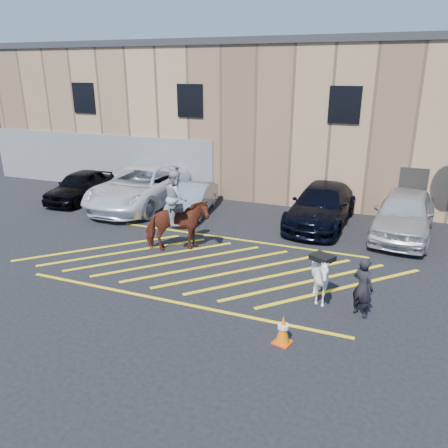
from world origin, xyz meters
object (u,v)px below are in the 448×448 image
(handler, at_px, (363,287))
(traffic_cone, at_px, (283,329))
(car_black_suv, at_px, (80,186))
(car_white_suv, at_px, (404,213))
(car_silver_sedan, at_px, (193,199))
(car_white_pickup, at_px, (142,186))
(car_blue_suv, at_px, (322,205))
(mounted_bay, at_px, (177,219))
(saddled_white, at_px, (321,277))

(handler, relative_size, traffic_cone, 2.17)
(car_black_suv, height_order, car_white_suv, car_white_suv)
(car_black_suv, xyz_separation_m, car_silver_sedan, (5.92, 0.05, -0.07))
(car_white_suv, height_order, traffic_cone, car_white_suv)
(car_white_pickup, height_order, car_white_suv, car_white_pickup)
(car_silver_sedan, xyz_separation_m, car_blue_suv, (5.45, 0.71, 0.14))
(car_white_suv, bearing_deg, car_silver_sedan, -171.15)
(car_white_pickup, relative_size, handler, 4.09)
(mounted_bay, bearing_deg, car_white_pickup, 132.66)
(saddled_white, xyz_separation_m, traffic_cone, (-0.47, -2.20, -0.38))
(car_white_suv, height_order, handler, car_white_suv)
(car_white_pickup, bearing_deg, car_blue_suv, 2.69)
(traffic_cone, bearing_deg, car_blue_suv, 93.73)
(mounted_bay, bearing_deg, handler, -18.73)
(car_silver_sedan, relative_size, saddled_white, 2.22)
(car_white_pickup, height_order, car_silver_sedan, car_white_pickup)
(traffic_cone, bearing_deg, saddled_white, 77.96)
(car_white_pickup, height_order, saddled_white, car_white_pickup)
(car_black_suv, xyz_separation_m, mounted_bay, (7.20, -3.95, 0.44))
(saddled_white, bearing_deg, car_silver_sedan, 137.92)
(car_blue_suv, height_order, mounted_bay, mounted_bay)
(car_black_suv, distance_m, car_white_suv, 14.49)
(car_black_suv, distance_m, car_blue_suv, 11.40)
(car_silver_sedan, bearing_deg, car_white_pickup, 165.25)
(car_blue_suv, relative_size, saddled_white, 3.07)
(car_white_suv, bearing_deg, car_blue_suv, -179.09)
(car_blue_suv, bearing_deg, car_white_pickup, -173.65)
(handler, xyz_separation_m, mounted_bay, (-6.30, 2.14, 0.36))
(mounted_bay, height_order, saddled_white, mounted_bay)
(handler, distance_m, mounted_bay, 6.66)
(car_white_pickup, relative_size, mounted_bay, 2.27)
(car_white_suv, xyz_separation_m, saddled_white, (-2.07, -6.29, -0.11))
(car_white_pickup, distance_m, traffic_cone, 12.10)
(car_blue_suv, relative_size, car_white_suv, 1.06)
(car_black_suv, relative_size, mounted_bay, 1.45)
(traffic_cone, bearing_deg, car_black_suv, 146.17)
(car_black_suv, height_order, handler, handler)
(car_silver_sedan, bearing_deg, saddled_white, -50.06)
(car_white_pickup, xyz_separation_m, car_silver_sedan, (2.70, -0.32, -0.26))
(car_blue_suv, xyz_separation_m, car_white_suv, (3.11, -0.27, 0.09))
(car_silver_sedan, xyz_separation_m, car_white_suv, (8.56, 0.44, 0.23))
(car_black_suv, bearing_deg, car_white_pickup, 3.33)
(car_black_suv, relative_size, traffic_cone, 5.67)
(traffic_cone, bearing_deg, car_white_pickup, 136.15)
(handler, relative_size, saddled_white, 0.91)
(car_white_suv, bearing_deg, saddled_white, -102.31)
(car_silver_sedan, relative_size, car_white_suv, 0.76)
(car_blue_suv, xyz_separation_m, saddled_white, (1.04, -6.57, -0.03))
(car_black_suv, xyz_separation_m, car_white_suv, (14.49, 0.49, 0.16))
(car_black_suv, height_order, car_white_pickup, car_white_pickup)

